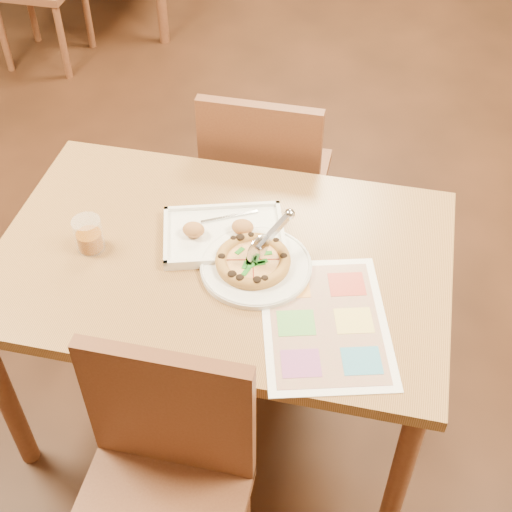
% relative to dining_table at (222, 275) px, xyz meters
% --- Properties ---
extents(room, '(7.00, 7.00, 7.00)m').
position_rel_dining_table_xyz_m(room, '(0.00, 0.00, 0.72)').
color(room, '#351B0E').
rests_on(room, ground).
extents(dining_table, '(1.30, 0.85, 0.72)m').
position_rel_dining_table_xyz_m(dining_table, '(0.00, 0.00, 0.00)').
color(dining_table, olive).
rests_on(dining_table, ground).
extents(chair_near, '(0.42, 0.42, 0.47)m').
position_rel_dining_table_xyz_m(chair_near, '(0.00, -0.60, -0.07)').
color(chair_near, brown).
rests_on(chair_near, ground).
extents(chair_far, '(0.42, 0.42, 0.47)m').
position_rel_dining_table_xyz_m(chair_far, '(-0.00, 0.60, -0.07)').
color(chair_far, brown).
rests_on(chair_far, ground).
extents(plate, '(0.41, 0.41, 0.02)m').
position_rel_dining_table_xyz_m(plate, '(0.11, -0.03, 0.09)').
color(plate, silver).
rests_on(plate, dining_table).
extents(pizza, '(0.21, 0.21, 0.03)m').
position_rel_dining_table_xyz_m(pizza, '(0.10, -0.03, 0.11)').
color(pizza, '#BD9240').
rests_on(pizza, plate).
extents(pizza_cutter, '(0.10, 0.15, 0.10)m').
position_rel_dining_table_xyz_m(pizza_cutter, '(0.14, 0.01, 0.18)').
color(pizza_cutter, silver).
rests_on(pizza_cutter, pizza).
extents(appetizer_tray, '(0.40, 0.33, 0.06)m').
position_rel_dining_table_xyz_m(appetizer_tray, '(-0.01, 0.07, 0.10)').
color(appetizer_tray, white).
rests_on(appetizer_tray, dining_table).
extents(glass_tumbler, '(0.08, 0.08, 0.10)m').
position_rel_dining_table_xyz_m(glass_tumbler, '(-0.38, -0.05, 0.13)').
color(glass_tumbler, '#8B450A').
rests_on(glass_tumbler, dining_table).
extents(menu, '(0.43, 0.53, 0.00)m').
position_rel_dining_table_xyz_m(menu, '(0.33, -0.19, 0.09)').
color(menu, white).
rests_on(menu, dining_table).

